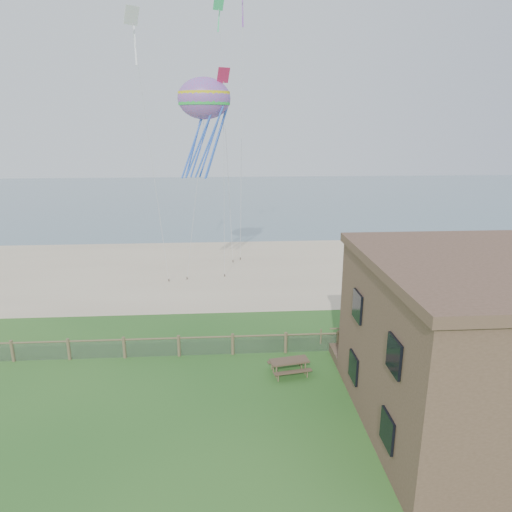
# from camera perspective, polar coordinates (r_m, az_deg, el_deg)

# --- Properties ---
(ground) EXTENTS (160.00, 160.00, 0.00)m
(ground) POSITION_cam_1_polar(r_m,az_deg,el_deg) (21.28, -2.60, -19.78)
(ground) COLOR #21541C
(ground) RESTS_ON ground
(sand_beach) EXTENTS (72.00, 20.00, 0.02)m
(sand_beach) POSITION_cam_1_polar(r_m,az_deg,el_deg) (41.20, -3.31, -1.64)
(sand_beach) COLOR tan
(sand_beach) RESTS_ON ground
(ocean) EXTENTS (160.00, 68.00, 0.02)m
(ocean) POSITION_cam_1_polar(r_m,az_deg,el_deg) (84.21, -3.65, 7.40)
(ocean) COLOR slate
(ocean) RESTS_ON ground
(chainlink_fence) EXTENTS (36.20, 0.20, 1.25)m
(chainlink_fence) POSITION_cam_1_polar(r_m,az_deg,el_deg) (26.13, -2.92, -11.10)
(chainlink_fence) COLOR brown
(chainlink_fence) RESTS_ON ground
(motel_deck) EXTENTS (15.00, 2.00, 0.50)m
(motel_deck) POSITION_cam_1_polar(r_m,az_deg,el_deg) (28.64, 24.64, -10.78)
(motel_deck) COLOR brown
(motel_deck) RESTS_ON ground
(picnic_table) EXTENTS (2.23, 1.83, 0.84)m
(picnic_table) POSITION_cam_1_polar(r_m,az_deg,el_deg) (24.41, 4.18, -13.55)
(picnic_table) COLOR brown
(picnic_table) RESTS_ON ground
(octopus_kite) EXTENTS (4.24, 3.57, 7.45)m
(octopus_kite) POSITION_cam_1_polar(r_m,az_deg,el_deg) (33.66, -6.40, 15.74)
(octopus_kite) COLOR #FF2872
(kite_white) EXTENTS (2.01, 2.15, 2.85)m
(kite_white) POSITION_cam_1_polar(r_m,az_deg,el_deg) (33.24, -15.19, 25.62)
(kite_white) COLOR white
(kite_purple) EXTENTS (1.92, 1.83, 2.53)m
(kite_purple) POSITION_cam_1_polar(r_m,az_deg,el_deg) (39.26, -1.65, 29.32)
(kite_purple) COLOR purple
(kite_red) EXTENTS (1.50, 1.69, 1.92)m
(kite_red) POSITION_cam_1_polar(r_m,az_deg,el_deg) (33.29, -4.10, 20.98)
(kite_red) COLOR #CD2453
(kite_green) EXTENTS (1.46, 1.71, 2.05)m
(kite_green) POSITION_cam_1_polar(r_m,az_deg,el_deg) (38.28, -4.67, 28.27)
(kite_green) COLOR #37D176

